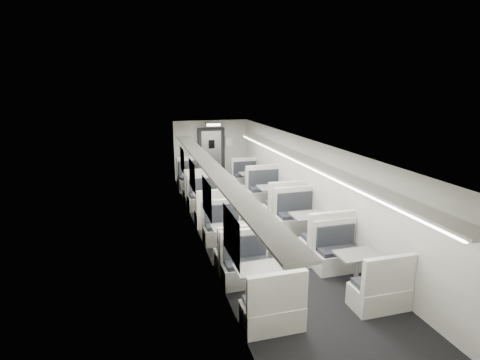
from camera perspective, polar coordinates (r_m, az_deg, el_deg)
room at (r=9.71m, az=2.51°, el=-1.24°), size 3.24×12.24×2.64m
booth_left_a at (r=13.01m, az=-6.56°, el=-0.83°), size 1.13×2.30×1.23m
booth_left_b at (r=11.10m, az=-4.86°, el=-3.78°), size 0.99×2.01×1.08m
booth_left_c at (r=8.67m, az=-1.51°, el=-9.14°), size 0.97×1.97×1.06m
booth_left_d at (r=6.92m, az=2.77°, el=-15.67°), size 0.98×1.98×1.06m
booth_right_a at (r=13.57m, az=1.73°, el=-0.32°), size 0.99×2.01×1.08m
booth_right_b at (r=11.43m, az=5.22°, el=-2.93°), size 1.15×2.34×1.25m
booth_right_c at (r=9.31m, az=10.61°, el=-7.39°), size 1.10×2.24×1.20m
booth_right_d at (r=7.73m, az=17.32°, el=-12.93°), size 0.98×1.98×1.06m
passenger at (r=12.42m, az=-4.31°, el=-0.13°), size 0.59×0.48×1.41m
window_a at (r=12.61m, az=-8.78°, el=2.98°), size 0.02×1.18×0.84m
window_b at (r=10.48m, az=-7.30°, el=0.68°), size 0.02×1.18×0.84m
window_c at (r=8.38m, az=-5.07°, el=-2.77°), size 0.02×1.18×0.84m
window_d at (r=6.36m, az=-1.37°, el=-8.47°), size 0.02×1.18×0.84m
luggage_rack_left at (r=8.95m, az=-4.45°, el=2.10°), size 0.46×10.40×0.09m
luggage_rack_right at (r=9.72m, az=10.11°, el=2.92°), size 0.46×10.40×0.09m
vestibule_door at (r=15.35m, az=-4.37°, el=3.98°), size 1.10×0.13×2.10m
exit_sign at (r=14.70m, az=-4.08°, el=8.41°), size 0.62×0.12×0.16m
wall_notice at (r=15.42m, az=-1.65°, el=5.80°), size 0.32×0.02×0.40m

